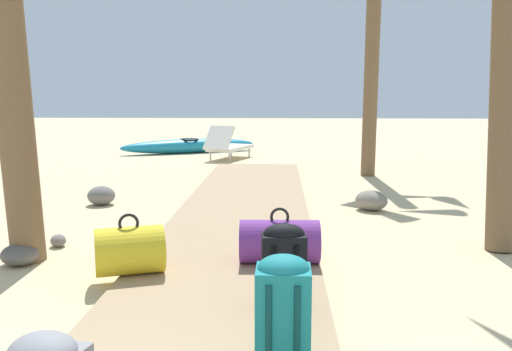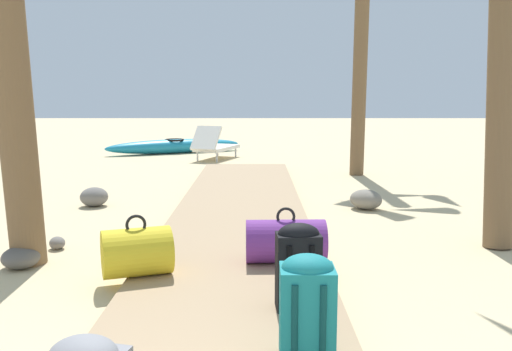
# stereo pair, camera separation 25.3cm
# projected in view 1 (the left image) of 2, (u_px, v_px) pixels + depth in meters

# --- Properties ---
(ground_plane) EXTENTS (60.00, 60.00, 0.00)m
(ground_plane) POSITION_uv_depth(u_px,v_px,m) (229.00, 259.00, 5.05)
(ground_plane) COLOR #D1BA8C
(boardwalk) EXTENTS (1.62, 10.59, 0.08)m
(boardwalk) POSITION_uv_depth(u_px,v_px,m) (238.00, 228.00, 6.09)
(boardwalk) COLOR tan
(boardwalk) RESTS_ON ground
(backpack_black) EXTENTS (0.31, 0.23, 0.59)m
(backpack_black) POSITION_uv_depth(u_px,v_px,m) (284.00, 265.00, 3.64)
(backpack_black) COLOR black
(backpack_black) RESTS_ON boardwalk
(duffel_bag_purple) EXTENTS (0.69, 0.39, 0.48)m
(duffel_bag_purple) POSITION_uv_depth(u_px,v_px,m) (280.00, 241.00, 4.67)
(duffel_bag_purple) COLOR #6B2D84
(duffel_bag_purple) RESTS_ON boardwalk
(backpack_teal) EXTENTS (0.30, 0.27, 0.59)m
(backpack_teal) POSITION_uv_depth(u_px,v_px,m) (283.00, 305.00, 2.93)
(backpack_teal) COLOR #197A7F
(backpack_teal) RESTS_ON boardwalk
(duffel_bag_yellow) EXTENTS (0.63, 0.54, 0.50)m
(duffel_bag_yellow) POSITION_uv_depth(u_px,v_px,m) (130.00, 250.00, 4.38)
(duffel_bag_yellow) COLOR gold
(duffel_bag_yellow) RESTS_ON boardwalk
(lounge_chair) EXTENTS (1.09, 1.64, 0.80)m
(lounge_chair) POSITION_uv_depth(u_px,v_px,m) (228.00, 146.00, 12.72)
(lounge_chair) COLOR white
(lounge_chair) RESTS_ON ground
(kayak) EXTENTS (3.45, 2.04, 0.37)m
(kayak) POSITION_uv_depth(u_px,v_px,m) (189.00, 146.00, 14.18)
(kayak) COLOR teal
(kayak) RESTS_ON ground
(rock_left_near) EXTENTS (0.44, 0.45, 0.19)m
(rock_left_near) POSITION_uv_depth(u_px,v_px,m) (20.00, 254.00, 4.88)
(rock_left_near) COLOR #5B5651
(rock_left_near) RESTS_ON ground
(rock_right_near) EXTENTS (0.58, 0.58, 0.26)m
(rock_right_near) POSITION_uv_depth(u_px,v_px,m) (371.00, 200.00, 7.17)
(rock_right_near) COLOR gray
(rock_right_near) RESTS_ON ground
(rock_left_mid) EXTENTS (0.52, 0.52, 0.26)m
(rock_left_mid) POSITION_uv_depth(u_px,v_px,m) (101.00, 196.00, 7.52)
(rock_left_mid) COLOR slate
(rock_left_mid) RESTS_ON ground
(rock_left_far) EXTENTS (0.21, 0.24, 0.12)m
(rock_left_far) POSITION_uv_depth(u_px,v_px,m) (58.00, 241.00, 5.47)
(rock_left_far) COLOR slate
(rock_left_far) RESTS_ON ground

